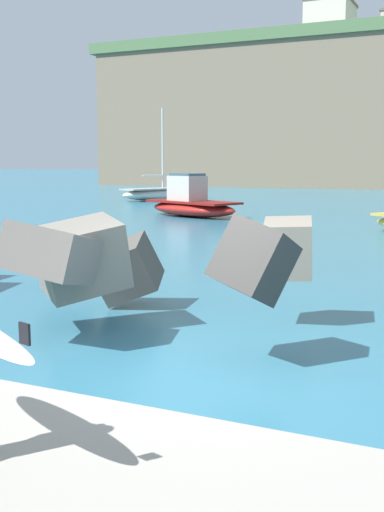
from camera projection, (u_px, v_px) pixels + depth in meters
ground_plane at (202, 372)px, 7.98m from camera, size 400.00×400.00×0.00m
boat_mid_right at (158, 193)px, 44.46m from camera, size 4.12×6.14×6.42m
boat_far_left at (192, 203)px, 31.08m from camera, size 5.85×4.05×2.11m
station_building_central at (330, 27)px, 77.80m from camera, size 5.38×7.27×6.04m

